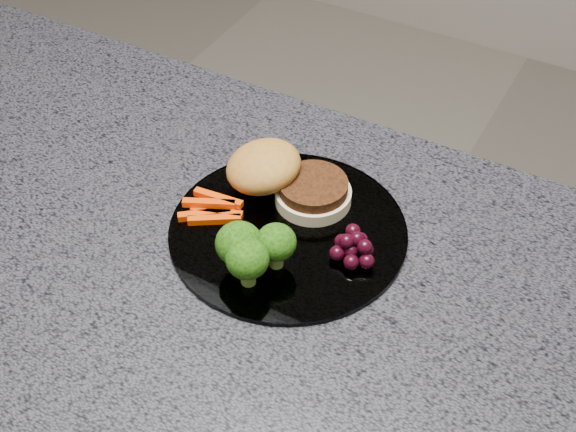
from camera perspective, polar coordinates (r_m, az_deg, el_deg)
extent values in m
cube|color=#45444D|center=(0.89, -9.03, -2.49)|extent=(1.20, 0.60, 0.04)
cylinder|color=white|center=(0.87, 0.00, -1.09)|extent=(0.26, 0.26, 0.01)
cylinder|color=#F8E9AE|center=(0.90, 1.80, 1.45)|extent=(0.11, 0.11, 0.02)
cylinder|color=#48230E|center=(0.89, 1.82, 2.12)|extent=(0.10, 0.10, 0.01)
ellipsoid|color=#BB7E2E|center=(0.91, -1.76, 3.20)|extent=(0.11, 0.11, 0.05)
cube|color=#F34204|center=(0.90, -5.20, 0.76)|extent=(0.06, 0.04, 0.01)
cube|color=#F34204|center=(0.89, -5.09, 0.24)|extent=(0.06, 0.03, 0.01)
cube|color=#F34204|center=(0.89, -5.98, 0.12)|extent=(0.05, 0.04, 0.01)
cube|color=#F34204|center=(0.89, -4.97, 1.26)|extent=(0.06, 0.01, 0.01)
cube|color=#F34204|center=(0.89, -5.65, 0.89)|extent=(0.06, 0.03, 0.01)
cube|color=#F34204|center=(0.88, -5.26, -0.26)|extent=(0.05, 0.04, 0.01)
cylinder|color=olive|center=(0.83, -3.43, -3.21)|extent=(0.02, 0.02, 0.02)
ellipsoid|color=#153907|center=(0.81, -3.50, -1.96)|extent=(0.05, 0.05, 0.04)
cylinder|color=olive|center=(0.83, -0.84, -3.01)|extent=(0.01, 0.01, 0.02)
ellipsoid|color=#153907|center=(0.81, -0.85, -1.87)|extent=(0.04, 0.04, 0.04)
cylinder|color=olive|center=(0.81, -2.85, -4.24)|extent=(0.02, 0.02, 0.02)
ellipsoid|color=#153907|center=(0.79, -2.91, -3.07)|extent=(0.04, 0.04, 0.04)
sphere|color=black|center=(0.84, 4.49, -2.49)|extent=(0.02, 0.02, 0.02)
sphere|color=black|center=(0.84, 5.58, -2.43)|extent=(0.02, 0.02, 0.02)
sphere|color=black|center=(0.85, 5.18, -1.70)|extent=(0.02, 0.02, 0.02)
sphere|color=black|center=(0.85, 3.86, -1.83)|extent=(0.02, 0.02, 0.02)
sphere|color=black|center=(0.84, 3.50, -2.65)|extent=(0.02, 0.02, 0.02)
sphere|color=black|center=(0.83, 4.52, -3.29)|extent=(0.02, 0.02, 0.02)
sphere|color=black|center=(0.83, 5.62, -3.22)|extent=(0.02, 0.02, 0.02)
sphere|color=black|center=(0.83, 4.94, -1.60)|extent=(0.02, 0.02, 0.02)
sphere|color=black|center=(0.83, 4.19, -1.79)|extent=(0.02, 0.02, 0.02)
sphere|color=black|center=(0.83, 5.48, -2.18)|extent=(0.02, 0.02, 0.02)
sphere|color=black|center=(0.84, 4.64, -1.06)|extent=(0.02, 0.02, 0.02)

